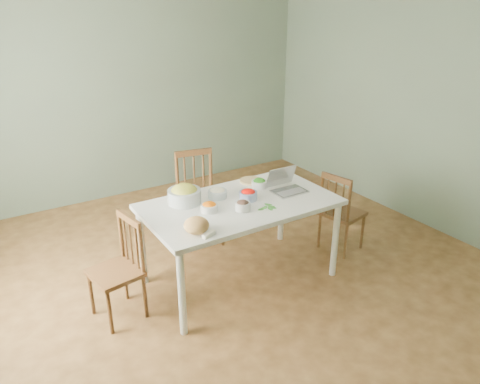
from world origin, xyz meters
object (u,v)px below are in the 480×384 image
dining_table (240,242)px  chair_far (200,199)px  chair_left (115,271)px  bread_boule (196,225)px  bowl_squash (184,194)px  laptop (290,182)px  chair_right (343,211)px

dining_table → chair_far: chair_far is taller
chair_far → chair_left: chair_far is taller
bread_boule → chair_far: bearing=61.9°
bowl_squash → laptop: size_ratio=0.95×
chair_left → bread_boule: bearing=46.6°
bread_boule → dining_table: bearing=27.5°
chair_far → chair_left: bearing=-136.2°
bread_boule → bowl_squash: bowl_squash is taller
chair_far → bread_boule: bearing=-107.7°
chair_left → laptop: (1.69, -0.13, 0.47)m
chair_right → bread_boule: (-1.82, -0.24, 0.43)m
chair_far → bread_boule: size_ratio=5.01×
dining_table → bowl_squash: bearing=149.5°
chair_far → chair_left: size_ratio=1.13×
chair_far → chair_right: chair_far is taller
dining_table → chair_right: bearing=-3.5°
chair_far → laptop: bearing=-51.3°
chair_left → bowl_squash: 0.88m
dining_table → chair_right: (1.23, -0.07, 0.03)m
bowl_squash → chair_right: bearing=-11.1°
chair_far → bread_boule: (-0.63, -1.17, 0.37)m
laptop → chair_right: bearing=-1.0°
dining_table → chair_left: chair_left is taller
chair_right → bread_boule: bearing=85.3°
dining_table → laptop: (0.52, -0.05, 0.51)m
dining_table → chair_far: 0.87m
dining_table → bowl_squash: size_ratio=5.81×
bread_boule → chair_right: bearing=7.4°
chair_left → chair_right: (2.39, -0.15, -0.01)m
chair_right → laptop: 0.85m
laptop → chair_far: bearing=119.1°
bread_boule → laptop: 1.15m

